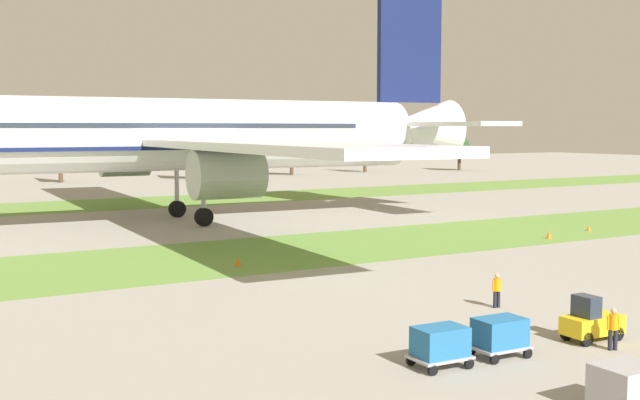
% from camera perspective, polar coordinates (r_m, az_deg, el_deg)
% --- Properties ---
extents(grass_strip_near, '(320.00, 15.19, 0.01)m').
position_cam_1_polar(grass_strip_near, '(60.19, 0.62, -3.39)').
color(grass_strip_near, olive).
rests_on(grass_strip_near, ground).
extents(grass_strip_far, '(320.00, 15.19, 0.01)m').
position_cam_1_polar(grass_strip_far, '(98.62, -12.33, -0.16)').
color(grass_strip_far, olive).
rests_on(grass_strip_far, ground).
extents(airliner, '(66.00, 81.24, 23.51)m').
position_cam_1_polar(airliner, '(76.33, -11.14, 4.67)').
color(airliner, white).
rests_on(airliner, ground).
extents(baggage_tug, '(2.65, 1.41, 1.97)m').
position_cam_1_polar(baggage_tug, '(35.74, 18.97, -8.30)').
color(baggage_tug, yellow).
rests_on(baggage_tug, ground).
extents(cargo_dolly_lead, '(2.26, 1.59, 1.55)m').
position_cam_1_polar(cargo_dolly_lead, '(32.29, 12.83, -9.40)').
color(cargo_dolly_lead, '#A3A3A8').
rests_on(cargo_dolly_lead, ground).
extents(cargo_dolly_second, '(2.26, 1.59, 1.55)m').
position_cam_1_polar(cargo_dolly_second, '(30.51, 8.66, -10.19)').
color(cargo_dolly_second, '#A3A3A8').
rests_on(cargo_dolly_second, ground).
extents(ground_crew_marshaller, '(0.52, 0.36, 1.74)m').
position_cam_1_polar(ground_crew_marshaller, '(34.51, 20.39, -8.60)').
color(ground_crew_marshaller, black).
rests_on(ground_crew_marshaller, ground).
extents(ground_crew_loader, '(0.56, 0.36, 1.74)m').
position_cam_1_polar(ground_crew_loader, '(40.84, 12.64, -6.29)').
color(ground_crew_loader, black).
rests_on(ground_crew_loader, ground).
extents(uld_container_1, '(2.02, 1.62, 1.53)m').
position_cam_1_polar(uld_container_1, '(27.51, 21.26, -12.54)').
color(uld_container_1, '#A3A3A8').
rests_on(uld_container_1, ground).
extents(taxiway_marker_0, '(0.44, 0.44, 0.63)m').
position_cam_1_polar(taxiway_marker_0, '(67.36, 16.19, -2.42)').
color(taxiway_marker_0, orange).
rests_on(taxiway_marker_0, ground).
extents(taxiway_marker_1, '(0.44, 0.44, 0.62)m').
position_cam_1_polar(taxiway_marker_1, '(52.08, -5.95, -4.43)').
color(taxiway_marker_1, orange).
rests_on(taxiway_marker_1, ground).
extents(taxiway_marker_2, '(0.44, 0.44, 0.47)m').
position_cam_1_polar(taxiway_marker_2, '(73.42, 18.82, -1.94)').
color(taxiway_marker_2, orange).
rests_on(taxiway_marker_2, ground).
extents(distant_tree_line, '(168.48, 10.17, 12.28)m').
position_cam_1_polar(distant_tree_line, '(136.87, -16.47, 4.08)').
color(distant_tree_line, '#4C3823').
rests_on(distant_tree_line, ground).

